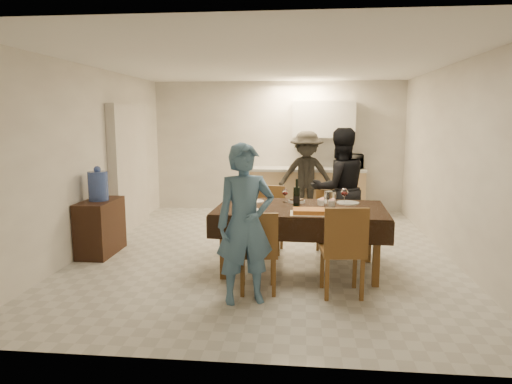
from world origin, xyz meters
The scene contains 33 objects.
floor centered at (0.00, 0.00, 0.00)m, with size 5.00×6.00×0.02m, color beige.
ceiling centered at (0.00, 0.00, 2.60)m, with size 5.00×6.00×0.02m, color white.
wall_back centered at (0.00, 3.00, 1.30)m, with size 5.00×0.02×2.60m, color silver.
wall_front centered at (0.00, -3.00, 1.30)m, with size 5.00×0.02×2.60m, color silver.
wall_left centered at (-2.50, 0.00, 1.30)m, with size 0.02×6.00×2.60m, color silver.
wall_right centered at (2.50, 0.00, 1.30)m, with size 0.02×6.00×2.60m, color silver.
stub_partition centered at (-2.42, 1.20, 1.05)m, with size 0.15×1.40×2.10m, color beige.
kitchen_base_cabinet centered at (0.60, 2.68, 0.43)m, with size 2.20×0.60×0.86m, color #9E815E.
kitchen_worktop centered at (0.60, 2.68, 0.89)m, with size 2.24×0.64×0.05m, color #A8A9A4.
upper_cabinet centered at (0.90, 2.82, 1.85)m, with size 1.20×0.34×0.70m, color silver.
dining_table centered at (0.49, -0.74, 0.76)m, with size 2.09×1.28×0.80m.
chair_near_left centered at (0.04, -1.58, 0.56)m, with size 0.46×0.46×0.49m.
chair_near_right centered at (0.94, -1.58, 0.60)m, with size 0.49×0.49×0.53m.
chair_far_left centered at (0.04, -0.08, 0.56)m, with size 0.45×0.45×0.50m.
chair_far_right centered at (0.94, -0.07, 0.54)m, with size 0.49×0.49×0.48m.
console centered at (-2.28, -0.32, 0.38)m, with size 0.41×0.82×0.76m, color #331D11.
water_jug centered at (-2.28, -0.32, 0.96)m, with size 0.27×0.27×0.40m, color #425EB4.
wine_bottle centered at (0.44, -0.69, 0.97)m, with size 0.08×0.08×0.34m, color black, non-canonical shape.
water_pitcher centered at (0.84, -0.79, 0.90)m, with size 0.14×0.14×0.21m, color white.
savoury_tart centered at (0.59, -1.12, 0.83)m, with size 0.43×0.32×0.05m, color #C57A3A.
salad_bowl centered at (0.79, -0.56, 0.83)m, with size 0.18×0.18×0.07m, color silver.
mushroom_dish centered at (0.44, -0.46, 0.82)m, with size 0.20×0.20×0.03m, color silver.
wine_glass_a centered at (-0.06, -0.99, 0.90)m, with size 0.09×0.09×0.21m, color white, non-canonical shape.
wine_glass_b centered at (1.04, -0.49, 0.90)m, with size 0.09×0.09×0.21m, color white, non-canonical shape.
wine_glass_c centered at (0.29, -0.44, 0.89)m, with size 0.08×0.08×0.18m, color white, non-canonical shape.
plate_near_left centered at (-0.11, -1.04, 0.81)m, with size 0.26×0.26×0.02m, color silver.
plate_near_right centered at (1.09, -1.04, 0.81)m, with size 0.27×0.27×0.02m, color silver.
plate_far_left centered at (-0.11, -0.44, 0.81)m, with size 0.25×0.25×0.01m, color silver.
plate_far_right centered at (1.09, -0.44, 0.81)m, with size 0.28×0.28×0.02m, color silver.
microwave centered at (1.41, 2.68, 1.05)m, with size 0.50×0.34×0.28m, color silver.
person_near centered at (-0.06, -1.79, 0.82)m, with size 0.60×0.39×1.64m, color #496F94.
person_far centered at (1.04, 0.31, 0.87)m, with size 0.85×0.66×1.74m, color black.
person_kitchen centered at (0.58, 2.23, 0.82)m, with size 1.06×0.61×1.64m, color black.
Camera 1 is at (0.49, -6.25, 1.88)m, focal length 32.00 mm.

